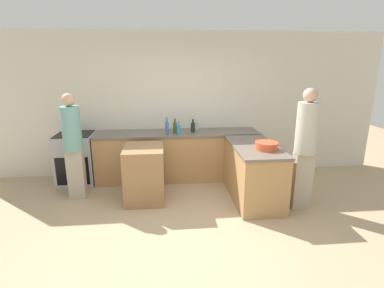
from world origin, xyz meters
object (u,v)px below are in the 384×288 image
wine_bottle_dark (193,127)px  olive_oil_bottle (175,127)px  range_oven (77,158)px  person_at_peninsula (305,145)px  vinegar_bottle_clear (197,126)px  water_bottle_blue (167,128)px  island_table (145,173)px  person_by_range (73,142)px  mixing_bowl (266,146)px  dish_soap_bottle (179,129)px

wine_bottle_dark → olive_oil_bottle: 0.33m
range_oven → person_at_peninsula: size_ratio=0.50×
vinegar_bottle_clear → range_oven: bearing=-175.9°
water_bottle_blue → wine_bottle_dark: bearing=14.5°
island_table → person_by_range: 1.22m
vinegar_bottle_clear → olive_oil_bottle: bearing=-153.3°
olive_oil_bottle → water_bottle_blue: 0.17m
mixing_bowl → wine_bottle_dark: (-0.97, 1.22, 0.04)m
range_oven → vinegar_bottle_clear: vinegar_bottle_clear is taller
vinegar_bottle_clear → water_bottle_blue: 0.65m
mixing_bowl → wine_bottle_dark: wine_bottle_dark is taller
island_table → olive_oil_bottle: olive_oil_bottle is taller
water_bottle_blue → person_by_range: person_by_range is taller
range_oven → island_table: bearing=-33.9°
dish_soap_bottle → olive_oil_bottle: olive_oil_bottle is taller
olive_oil_bottle → vinegar_bottle_clear: size_ratio=1.44×
mixing_bowl → person_by_range: bearing=169.3°
dish_soap_bottle → olive_oil_bottle: size_ratio=0.89×
island_table → vinegar_bottle_clear: vinegar_bottle_clear is taller
olive_oil_bottle → person_at_peninsula: bearing=-35.7°
range_oven → dish_soap_bottle: 1.94m
olive_oil_bottle → person_at_peninsula: (1.83, -1.32, -0.01)m
island_table → vinegar_bottle_clear: bearing=46.7°
dish_soap_bottle → person_by_range: (-1.68, -0.51, -0.05)m
island_table → olive_oil_bottle: (0.53, 0.80, 0.57)m
mixing_bowl → dish_soap_bottle: (-1.24, 1.06, 0.04)m
olive_oil_bottle → island_table: bearing=-123.4°
range_oven → person_at_peninsula: person_at_peninsula is taller
wine_bottle_dark → person_by_range: size_ratio=0.14×
mixing_bowl → olive_oil_bottle: 1.76m
person_at_peninsula → water_bottle_blue: bearing=148.1°
water_bottle_blue → person_at_peninsula: person_at_peninsula is taller
wine_bottle_dark → person_at_peninsula: person_at_peninsula is taller
mixing_bowl → water_bottle_blue: water_bottle_blue is taller
range_oven → person_by_range: size_ratio=0.54×
wine_bottle_dark → water_bottle_blue: (-0.47, -0.12, 0.03)m
dish_soap_bottle → water_bottle_blue: bearing=168.2°
wine_bottle_dark → person_by_range: person_by_range is taller
water_bottle_blue → dish_soap_bottle: bearing=-11.8°
range_oven → island_table: range_oven is taller
dish_soap_bottle → olive_oil_bottle: 0.14m
dish_soap_bottle → vinegar_bottle_clear: (0.37, 0.35, -0.02)m
range_oven → person_by_range: bearing=-75.8°
olive_oil_bottle → person_by_range: person_by_range is taller
vinegar_bottle_clear → person_by_range: size_ratio=0.11×
range_oven → vinegar_bottle_clear: (2.22, 0.16, 0.52)m
olive_oil_bottle → vinegar_bottle_clear: 0.48m
mixing_bowl → dish_soap_bottle: 1.63m
range_oven → island_table: (1.27, -0.85, -0.02)m
mixing_bowl → person_at_peninsula: person_at_peninsula is taller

